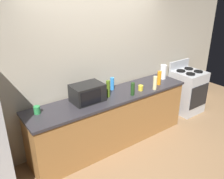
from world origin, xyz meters
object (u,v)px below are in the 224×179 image
bottle_spray_cleaner (112,84)px  bottle_hand_soap (155,83)px  mug_green (37,110)px  paper_towel_roll (163,72)px  mug_yellow (141,88)px  microwave (87,93)px  bottle_olive_oil (108,89)px  bottle_wine (133,89)px  bottle_dish_soap (159,78)px  stove_range (187,91)px

bottle_spray_cleaner → bottle_hand_soap: bearing=-35.4°
mug_green → paper_towel_roll: bearing=-1.6°
mug_yellow → bottle_spray_cleaner: bearing=139.6°
paper_towel_roll → mug_green: 2.44m
bottle_hand_soap → bottle_spray_cleaner: 0.73m
microwave → mug_green: (-0.77, 0.07, -0.08)m
bottle_olive_oil → bottle_spray_cleaner: bearing=41.1°
bottle_hand_soap → bottle_wine: 0.46m
bottle_dish_soap → bottle_wine: (-0.68, -0.07, -0.02)m
bottle_olive_oil → mug_green: bearing=173.4°
microwave → stove_range: bearing=-1.1°
bottle_olive_oil → mug_yellow: (0.59, -0.12, -0.09)m
bottle_wine → bottle_olive_oil: 0.40m
bottle_hand_soap → bottle_wine: (-0.46, 0.05, -0.01)m
paper_towel_roll → bottle_spray_cleaner: paper_towel_roll is taller
bottle_olive_oil → stove_range: bearing=0.3°
mug_yellow → bottle_dish_soap: bearing=1.0°
bottle_wine → bottle_dish_soap: bearing=5.9°
microwave → bottle_olive_oil: bottle_olive_oil is taller
bottle_hand_soap → bottle_spray_cleaner: bottle_hand_soap is taller
bottle_hand_soap → bottle_dish_soap: bottle_dish_soap is taller
microwave → mug_yellow: 0.95m
microwave → bottle_olive_oil: size_ratio=1.75×
mug_yellow → bottle_olive_oil: bearing=168.9°
microwave → paper_towel_roll: (1.67, 0.00, 0.00)m
bottle_dish_soap → bottle_wine: 0.68m
bottle_dish_soap → bottle_olive_oil: size_ratio=0.91×
stove_range → mug_yellow: 1.58m
bottle_hand_soap → bottle_olive_oil: size_ratio=0.85×
bottle_wine → bottle_spray_cleaner: bottle_spray_cleaner is taller
paper_towel_roll → bottle_hand_soap: bearing=-150.8°
stove_range → bottle_spray_cleaner: 1.95m
stove_range → bottle_spray_cleaner: (-1.86, 0.19, 0.55)m
bottle_hand_soap → microwave: bearing=166.3°
paper_towel_roll → bottle_olive_oil: bearing=-177.4°
microwave → mug_yellow: size_ratio=5.25×
stove_range → microwave: (-2.43, 0.05, 0.57)m
bottle_spray_cleaner → mug_yellow: bottle_spray_cleaner is taller
paper_towel_roll → bottle_dish_soap: paper_towel_roll is taller
paper_towel_roll → bottle_wine: size_ratio=1.28×
bottle_wine → mug_green: 1.50m
paper_towel_roll → bottle_spray_cleaner: bearing=173.0°
bottle_hand_soap → bottle_olive_oil: bearing=164.6°
bottle_spray_cleaner → bottle_wine: bearing=-70.4°
stove_range → bottle_hand_soap: bottle_hand_soap is taller
bottle_hand_soap → bottle_spray_cleaner: bearing=144.6°
bottle_olive_oil → mug_yellow: 0.61m
bottle_dish_soap → bottle_spray_cleaner: bearing=159.5°
bottle_hand_soap → bottle_spray_cleaner: size_ratio=1.08×
microwave → mug_yellow: (0.93, -0.17, -0.09)m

